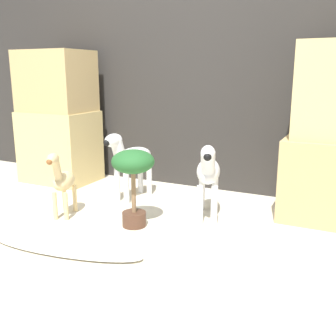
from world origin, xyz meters
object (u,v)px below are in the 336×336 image
(zebra_right, at_px, (208,172))
(zebra_left, at_px, (130,158))
(giraffe_figurine, at_px, (62,180))
(potted_palm_front, at_px, (133,172))
(surfboard, at_px, (63,246))

(zebra_right, xyz_separation_m, zebra_left, (-0.75, 0.16, 0.00))
(zebra_right, height_order, giraffe_figurine, zebra_right)
(giraffe_figurine, xyz_separation_m, potted_palm_front, (0.56, 0.07, 0.11))
(giraffe_figurine, bearing_deg, potted_palm_front, 7.00)
(zebra_left, relative_size, potted_palm_front, 1.07)
(giraffe_figurine, bearing_deg, surfboard, -50.46)
(giraffe_figurine, height_order, potted_palm_front, potted_palm_front)
(zebra_right, bearing_deg, surfboard, -125.43)
(surfboard, bearing_deg, giraffe_figurine, 129.54)
(giraffe_figurine, height_order, surfboard, giraffe_figurine)
(zebra_right, bearing_deg, giraffe_figurine, -156.76)
(zebra_right, relative_size, surfboard, 0.56)
(zebra_right, distance_m, giraffe_figurine, 1.07)
(zebra_right, distance_m, zebra_left, 0.77)
(giraffe_figurine, distance_m, potted_palm_front, 0.58)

